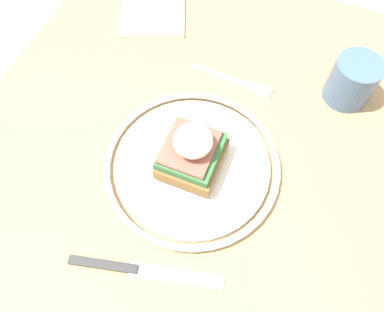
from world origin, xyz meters
The scene contains 8 objects.
ground_plane centered at (0.00, 0.00, 0.00)m, with size 6.00×6.00×0.00m, color #B2ADA3.
dining_table centered at (0.00, 0.00, 0.63)m, with size 0.83×0.77×0.77m.
plate centered at (0.03, -0.01, 0.78)m, with size 0.27×0.27×0.02m.
sandwich centered at (0.03, -0.01, 0.82)m, with size 0.09×0.08×0.08m.
fork centered at (-0.15, 0.00, 0.77)m, with size 0.02×0.15×0.00m.
knife centered at (0.20, -0.03, 0.77)m, with size 0.06×0.21×0.01m.
cup centered at (-0.19, 0.18, 0.81)m, with size 0.07×0.07×0.08m.
napkin centered at (-0.26, -0.21, 0.78)m, with size 0.15×0.12×0.01m, color white.
Camera 1 is at (0.27, 0.08, 1.28)m, focal length 35.00 mm.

